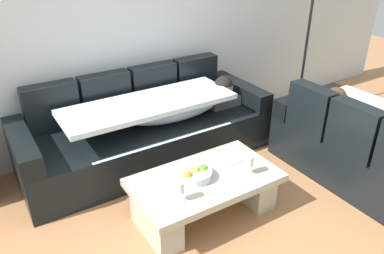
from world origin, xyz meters
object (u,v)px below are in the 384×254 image
(couch_near_window, at_px, (372,150))
(coffee_table, at_px, (205,191))
(wine_glass_near_left, at_px, (180,188))
(fruit_bowl, at_px, (195,174))
(wine_glass_near_right, at_px, (249,162))
(floor_lamp, at_px, (308,30))
(couch_along_wall, at_px, (151,129))
(open_magazine, at_px, (229,158))

(couch_near_window, relative_size, coffee_table, 1.51)
(couch_near_window, bearing_deg, coffee_table, 75.66)
(coffee_table, xyz_separation_m, wine_glass_near_left, (-0.33, -0.15, 0.26))
(couch_near_window, height_order, fruit_bowl, couch_near_window)
(fruit_bowl, distance_m, wine_glass_near_left, 0.32)
(wine_glass_near_right, height_order, floor_lamp, floor_lamp)
(couch_along_wall, xyz_separation_m, open_magazine, (0.29, -0.95, 0.06))
(fruit_bowl, relative_size, wine_glass_near_right, 1.69)
(open_magazine, relative_size, floor_lamp, 0.14)
(coffee_table, bearing_deg, floor_lamp, 24.77)
(fruit_bowl, bearing_deg, wine_glass_near_right, -23.97)
(open_magazine, xyz_separation_m, floor_lamp, (1.75, 0.84, 0.73))
(wine_glass_near_right, bearing_deg, wine_glass_near_left, -179.66)
(coffee_table, relative_size, wine_glass_near_right, 7.23)
(couch_near_window, distance_m, wine_glass_near_left, 1.95)
(couch_along_wall, height_order, wine_glass_near_right, couch_along_wall)
(couch_along_wall, relative_size, open_magazine, 9.07)
(couch_near_window, xyz_separation_m, wine_glass_near_right, (-1.28, 0.26, 0.16))
(couch_along_wall, distance_m, fruit_bowl, 1.05)
(coffee_table, bearing_deg, open_magazine, 19.86)
(couch_along_wall, bearing_deg, wine_glass_near_right, -76.70)
(fruit_bowl, height_order, floor_lamp, floor_lamp)
(coffee_table, distance_m, wine_glass_near_right, 0.44)
(couch_near_window, xyz_separation_m, floor_lamp, (0.48, 1.37, 0.78))
(couch_near_window, relative_size, floor_lamp, 0.93)
(couch_near_window, relative_size, fruit_bowl, 6.45)
(fruit_bowl, bearing_deg, floor_lamp, 23.26)
(couch_near_window, height_order, floor_lamp, floor_lamp)
(couch_along_wall, relative_size, coffee_table, 2.12)
(floor_lamp, bearing_deg, couch_along_wall, 176.79)
(coffee_table, relative_size, open_magazine, 4.29)
(wine_glass_near_right, bearing_deg, open_magazine, 88.90)
(couch_along_wall, relative_size, floor_lamp, 1.30)
(open_magazine, bearing_deg, floor_lamp, 26.18)
(couch_near_window, relative_size, open_magazine, 6.45)
(wine_glass_near_right, xyz_separation_m, floor_lamp, (1.75, 1.11, 0.62))
(couch_along_wall, height_order, fruit_bowl, couch_along_wall)
(wine_glass_near_left, xyz_separation_m, open_magazine, (0.66, 0.27, -0.11))
(couch_near_window, distance_m, wine_glass_near_right, 1.31)
(couch_along_wall, bearing_deg, open_magazine, -72.86)
(open_magazine, bearing_deg, fruit_bowl, -167.29)
(couch_along_wall, relative_size, fruit_bowl, 9.07)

